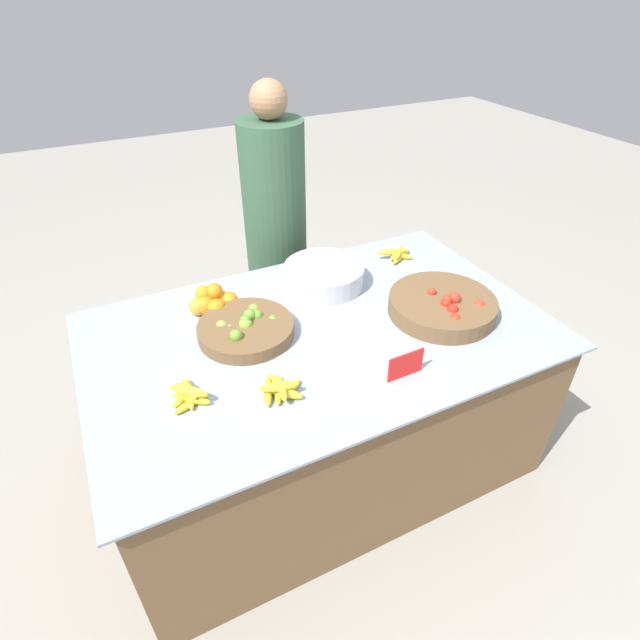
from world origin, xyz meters
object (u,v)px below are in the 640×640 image
at_px(tomato_basket, 442,306).
at_px(price_sign, 406,365).
at_px(lime_bowl, 246,328).
at_px(metal_bowl, 324,275).
at_px(vendor_person, 276,243).

relative_size(tomato_basket, price_sign, 3.07).
bearing_deg(price_sign, lime_bowl, 130.18).
bearing_deg(metal_bowl, lime_bowl, -155.46).
bearing_deg(lime_bowl, metal_bowl, 24.54).
xyz_separation_m(metal_bowl, vendor_person, (-0.01, 0.57, -0.09)).
distance_m(lime_bowl, metal_bowl, 0.49).
relative_size(lime_bowl, vendor_person, 0.25).
height_order(metal_bowl, vendor_person, vendor_person).
bearing_deg(metal_bowl, vendor_person, 90.78).
bearing_deg(lime_bowl, price_sign, -48.73).
distance_m(tomato_basket, metal_bowl, 0.55).
xyz_separation_m(tomato_basket, vendor_person, (-0.35, 1.00, -0.08)).
height_order(lime_bowl, metal_bowl, metal_bowl).
bearing_deg(price_sign, vendor_person, 88.30).
xyz_separation_m(lime_bowl, tomato_basket, (0.79, -0.22, 0.01)).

